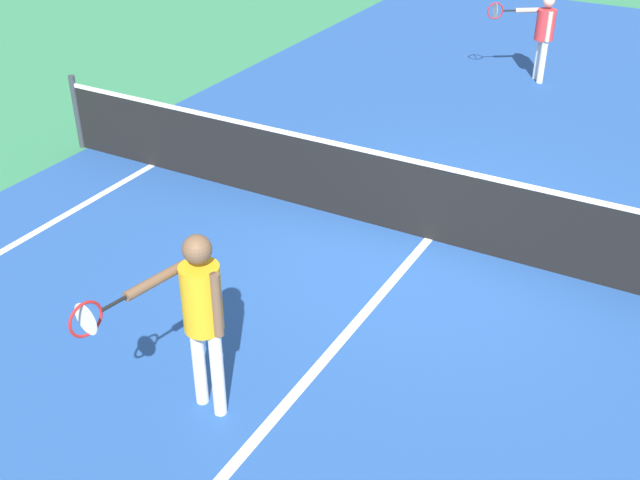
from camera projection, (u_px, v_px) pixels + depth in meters
name	position (u px, v px, depth m)	size (l,w,h in m)	color
ground_plane	(429.00, 239.00, 9.07)	(60.00, 60.00, 0.00)	#337F51
court_surface_inbounds	(429.00, 239.00, 9.07)	(10.62, 24.40, 0.00)	#234C93
line_center_service	(285.00, 404.00, 6.67)	(0.10, 6.40, 0.01)	white
net	(432.00, 201.00, 8.82)	(10.90, 0.09, 1.07)	#33383D
player_near	(199.00, 307.00, 6.10)	(0.66, 1.17, 1.68)	white
player_far	(543.00, 29.00, 13.36)	(1.08, 0.61, 1.49)	white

